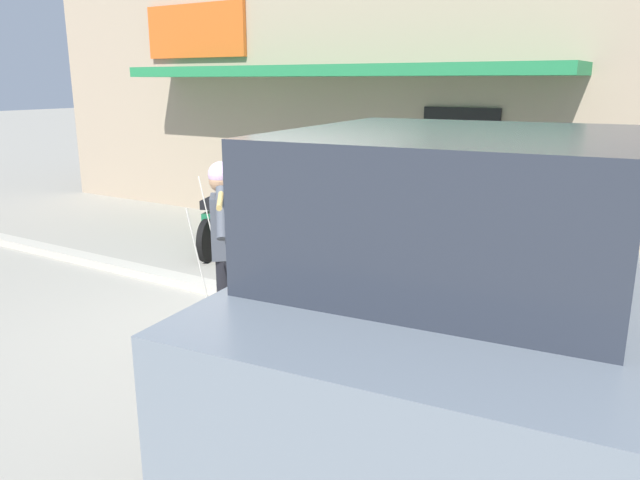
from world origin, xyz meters
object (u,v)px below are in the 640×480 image
(wooden_crate, at_px, (529,273))
(fruit_basket_right_side, at_px, (228,307))
(fruit_basket_left_side, at_px, (227,378))
(motorcycle_nearest_shop, at_px, (222,219))
(fruit_vendor, at_px, (224,243))
(motorcycle_second_in_row, at_px, (275,232))
(parked_truck, at_px, (475,285))

(wooden_crate, bearing_deg, fruit_basket_right_side, -133.02)
(fruit_basket_left_side, distance_m, motorcycle_nearest_shop, 4.13)
(fruit_vendor, xyz_separation_m, motorcycle_second_in_row, (-1.12, 2.28, -0.52))
(fruit_vendor, height_order, motorcycle_second_in_row, fruit_vendor)
(fruit_basket_right_side, distance_m, motorcycle_second_in_row, 1.82)
(motorcycle_nearest_shop, distance_m, parked_truck, 5.22)
(motorcycle_nearest_shop, relative_size, motorcycle_second_in_row, 0.95)
(motorcycle_nearest_shop, distance_m, motorcycle_second_in_row, 1.11)
(fruit_basket_left_side, xyz_separation_m, fruit_basket_right_side, (-1.00, 1.21, -0.00))
(motorcycle_second_in_row, height_order, parked_truck, parked_truck)
(motorcycle_nearest_shop, xyz_separation_m, motorcycle_second_in_row, (1.08, -0.23, 0.00))
(fruit_basket_right_side, bearing_deg, wooden_crate, 46.98)
(fruit_basket_left_side, relative_size, parked_truck, 0.30)
(fruit_basket_left_side, height_order, parked_truck, parked_truck)
(motorcycle_nearest_shop, bearing_deg, parked_truck, -30.10)
(fruit_basket_left_side, relative_size, motorcycle_nearest_shop, 0.84)
(motorcycle_nearest_shop, height_order, parked_truck, parked_truck)
(parked_truck, bearing_deg, fruit_basket_right_side, 165.94)
(fruit_vendor, relative_size, fruit_basket_right_side, 1.17)
(fruit_basket_left_side, distance_m, parked_truck, 2.09)
(fruit_basket_right_side, bearing_deg, fruit_basket_left_side, -50.38)
(fruit_basket_left_side, bearing_deg, motorcycle_second_in_row, 119.30)
(fruit_basket_right_side, height_order, motorcycle_second_in_row, fruit_basket_right_side)
(motorcycle_second_in_row, bearing_deg, fruit_basket_right_side, -69.75)
(fruit_basket_right_side, bearing_deg, motorcycle_second_in_row, 110.25)
(fruit_vendor, bearing_deg, fruit_basket_right_side, 129.62)
(fruit_vendor, bearing_deg, motorcycle_second_in_row, 116.14)
(fruit_vendor, distance_m, motorcycle_nearest_shop, 3.38)
(wooden_crate, bearing_deg, motorcycle_nearest_shop, -170.50)
(fruit_basket_right_side, distance_m, wooden_crate, 3.55)
(motorcycle_second_in_row, distance_m, parked_truck, 4.19)
(motorcycle_nearest_shop, distance_m, wooden_crate, 4.19)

